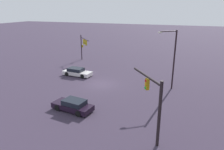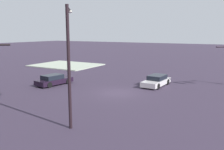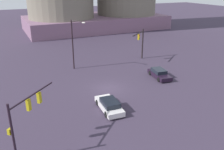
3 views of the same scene
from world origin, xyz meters
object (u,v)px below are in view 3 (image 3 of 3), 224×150
Objects in this scene: traffic_signal_opposite_side at (25,113)px; sedan_car_approaching at (109,105)px; traffic_signal_near_corner at (141,40)px; streetlamp_curved_arm at (74,41)px; sedan_car_waiting_far at (159,74)px.

traffic_signal_opposite_side is 9.67m from sedan_car_approaching.
traffic_signal_near_corner is at bearing -38.08° from sedan_car_approaching.
traffic_signal_opposite_side is 0.66× the size of streetlamp_curved_arm.
traffic_signal_near_corner is 1.14× the size of sedan_car_approaching.
traffic_signal_near_corner is 27.21m from traffic_signal_opposite_side.
streetlamp_curved_arm is at bearing -124.15° from sedan_car_waiting_far.
sedan_car_waiting_far is (10.43, 5.47, -0.00)m from sedan_car_approaching.
traffic_signal_near_corner is at bearing 53.40° from streetlamp_curved_arm.
traffic_signal_near_corner is at bearing -4.88° from traffic_signal_opposite_side.
traffic_signal_opposite_side is at bearing 1.15° from traffic_signal_near_corner.
streetlamp_curved_arm is at bearing 0.85° from sedan_car_approaching.
streetlamp_curved_arm is 14.73m from sedan_car_approaching.
sedan_car_waiting_far is at bearing 38.47° from traffic_signal_near_corner.
traffic_signal_near_corner reaches higher than traffic_signal_opposite_side.
streetlamp_curved_arm is at bearing -39.40° from traffic_signal_near_corner.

